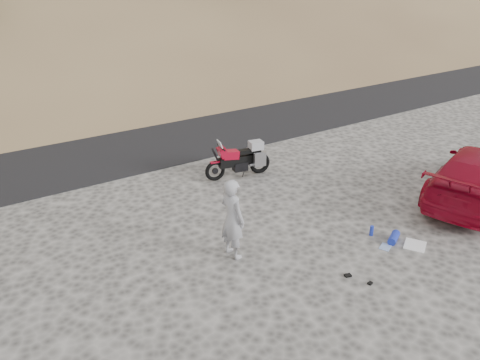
% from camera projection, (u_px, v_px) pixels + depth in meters
% --- Properties ---
extents(ground, '(140.00, 140.00, 0.00)m').
position_uv_depth(ground, '(288.00, 243.00, 10.75)').
color(ground, '#42403D').
rests_on(ground, ground).
extents(road, '(120.00, 7.00, 0.05)m').
position_uv_depth(road, '(139.00, 134.00, 17.60)').
color(road, black).
rests_on(road, ground).
extents(motorcycle, '(2.09, 0.80, 1.25)m').
position_uv_depth(motorcycle, '(241.00, 160.00, 13.92)').
color(motorcycle, black).
rests_on(motorcycle, ground).
extents(man, '(0.53, 0.72, 1.83)m').
position_uv_depth(man, '(233.00, 255.00, 10.31)').
color(man, '#97969C').
rests_on(man, ground).
extents(red_car, '(5.24, 3.40, 1.41)m').
position_uv_depth(red_car, '(475.00, 198.00, 12.82)').
color(red_car, maroon).
rests_on(red_car, ground).
extents(gear_white_cloth, '(0.67, 0.65, 0.02)m').
position_uv_depth(gear_white_cloth, '(415.00, 245.00, 10.65)').
color(gear_white_cloth, white).
rests_on(gear_white_cloth, ground).
extents(gear_blue_mat, '(0.50, 0.38, 0.19)m').
position_uv_depth(gear_blue_mat, '(394.00, 238.00, 10.78)').
color(gear_blue_mat, '#1C2EA9').
rests_on(gear_blue_mat, ground).
extents(gear_bottle, '(0.11, 0.11, 0.25)m').
position_uv_depth(gear_bottle, '(372.00, 231.00, 11.00)').
color(gear_bottle, '#1C2EA9').
rests_on(gear_bottle, ground).
extents(gear_funnel, '(0.18, 0.18, 0.18)m').
position_uv_depth(gear_funnel, '(452.00, 217.00, 11.69)').
color(gear_funnel, red).
rests_on(gear_funnel, ground).
extents(gear_glove_a, '(0.16, 0.13, 0.04)m').
position_uv_depth(gear_glove_a, '(348.00, 275.00, 9.60)').
color(gear_glove_a, black).
rests_on(gear_glove_a, ground).
extents(gear_glove_b, '(0.12, 0.10, 0.03)m').
position_uv_depth(gear_glove_b, '(370.00, 283.00, 9.37)').
color(gear_glove_b, black).
rests_on(gear_glove_b, ground).
extents(gear_blue_cloth, '(0.37, 0.33, 0.01)m').
position_uv_depth(gear_blue_cloth, '(385.00, 247.00, 10.59)').
color(gear_blue_cloth, '#849BCC').
rests_on(gear_blue_cloth, ground).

